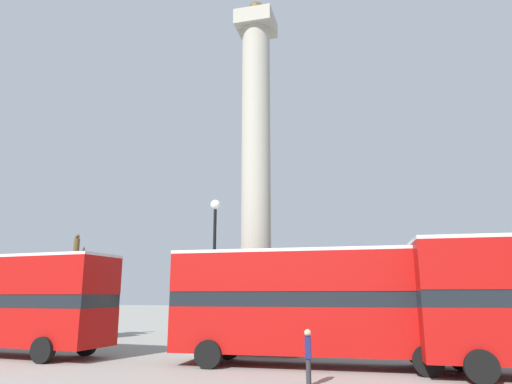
{
  "coord_description": "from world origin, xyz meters",
  "views": [
    {
      "loc": [
        5.91,
        -22.69,
        2.55
      ],
      "look_at": [
        0.0,
        0.0,
        7.91
      ],
      "focal_mm": 32.0,
      "sensor_mm": 36.0,
      "label": 1
    }
  ],
  "objects_px": {
    "bus_c": "(2,300)",
    "pedestrian_near_lamp": "(308,355)",
    "bus_a": "(315,301)",
    "monument_column": "(256,224)",
    "street_lamp": "(214,264)",
    "equestrian_statue": "(71,307)"
  },
  "relations": [
    {
      "from": "bus_a",
      "to": "bus_c",
      "type": "bearing_deg",
      "value": 179.39
    },
    {
      "from": "monument_column",
      "to": "bus_c",
      "type": "height_order",
      "value": "monument_column"
    },
    {
      "from": "bus_a",
      "to": "equestrian_statue",
      "type": "bearing_deg",
      "value": 153.62
    },
    {
      "from": "monument_column",
      "to": "equestrian_statue",
      "type": "distance_m",
      "value": 13.31
    },
    {
      "from": "bus_c",
      "to": "equestrian_statue",
      "type": "bearing_deg",
      "value": 109.04
    },
    {
      "from": "street_lamp",
      "to": "bus_a",
      "type": "bearing_deg",
      "value": -17.0
    },
    {
      "from": "monument_column",
      "to": "bus_c",
      "type": "relative_size",
      "value": 1.77
    },
    {
      "from": "equestrian_statue",
      "to": "street_lamp",
      "type": "distance_m",
      "value": 13.02
    },
    {
      "from": "street_lamp",
      "to": "pedestrian_near_lamp",
      "type": "distance_m",
      "value": 7.64
    },
    {
      "from": "bus_c",
      "to": "pedestrian_near_lamp",
      "type": "height_order",
      "value": "bus_c"
    },
    {
      "from": "monument_column",
      "to": "street_lamp",
      "type": "relative_size",
      "value": 2.83
    },
    {
      "from": "bus_c",
      "to": "pedestrian_near_lamp",
      "type": "bearing_deg",
      "value": -8.82
    },
    {
      "from": "bus_a",
      "to": "street_lamp",
      "type": "bearing_deg",
      "value": 161.37
    },
    {
      "from": "monument_column",
      "to": "bus_c",
      "type": "bearing_deg",
      "value": -153.44
    },
    {
      "from": "bus_a",
      "to": "bus_c",
      "type": "xyz_separation_m",
      "value": [
        -14.03,
        -0.25,
        0.01
      ]
    },
    {
      "from": "equestrian_statue",
      "to": "pedestrian_near_lamp",
      "type": "height_order",
      "value": "equestrian_statue"
    },
    {
      "from": "pedestrian_near_lamp",
      "to": "monument_column",
      "type": "bearing_deg",
      "value": 17.7
    },
    {
      "from": "bus_a",
      "to": "pedestrian_near_lamp",
      "type": "distance_m",
      "value": 3.99
    },
    {
      "from": "bus_c",
      "to": "equestrian_statue",
      "type": "distance_m",
      "value": 7.87
    },
    {
      "from": "equestrian_statue",
      "to": "monument_column",
      "type": "bearing_deg",
      "value": 22.83
    },
    {
      "from": "street_lamp",
      "to": "pedestrian_near_lamp",
      "type": "xyz_separation_m",
      "value": [
        4.81,
        -5.09,
        -3.05
      ]
    },
    {
      "from": "bus_c",
      "to": "equestrian_statue",
      "type": "relative_size",
      "value": 1.7
    }
  ]
}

